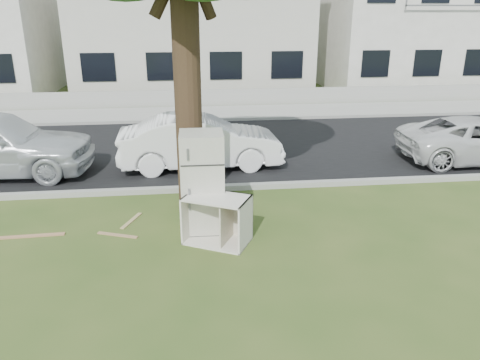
{
  "coord_description": "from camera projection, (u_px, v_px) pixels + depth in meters",
  "views": [
    {
      "loc": [
        -0.44,
        -7.58,
        3.9
      ],
      "look_at": [
        0.51,
        0.6,
        0.9
      ],
      "focal_mm": 35.0,
      "sensor_mm": 36.0,
      "label": 1
    }
  ],
  "objects": [
    {
      "name": "car_center",
      "position": [
        201.0,
        142.0,
        12.13
      ],
      "size": [
        4.25,
        1.62,
        1.38
      ],
      "primitive_type": "imported",
      "rotation": [
        0.0,
        0.0,
        1.61
      ],
      "color": "white",
      "rests_on": "ground"
    },
    {
      "name": "sidewalk",
      "position": [
        198.0,
        114.0,
        18.72
      ],
      "size": [
        120.0,
        2.8,
        0.01
      ],
      "primitive_type": "cube",
      "color": "gray",
      "rests_on": "ground"
    },
    {
      "name": "car_right",
      "position": [
        480.0,
        140.0,
        12.66
      ],
      "size": [
        4.38,
        2.16,
        1.2
      ],
      "primitive_type": "imported",
      "rotation": [
        0.0,
        0.0,
        1.53
      ],
      "color": "silver",
      "rests_on": "ground"
    },
    {
      "name": "kerb_far",
      "position": [
        199.0,
        122.0,
        17.37
      ],
      "size": [
        120.0,
        0.18,
        0.12
      ],
      "primitive_type": "cube",
      "color": "gray",
      "rests_on": "ground"
    },
    {
      "name": "plank_c",
      "position": [
        131.0,
        221.0,
        9.18
      ],
      "size": [
        0.36,
        0.73,
        0.02
      ],
      "primitive_type": "cube",
      "rotation": [
        0.0,
        0.0,
        1.18
      ],
      "color": "tan",
      "rests_on": "ground"
    },
    {
      "name": "ground",
      "position": [
        216.0,
        239.0,
        8.46
      ],
      "size": [
        120.0,
        120.0,
        0.0
      ],
      "primitive_type": "plane",
      "color": "#324A1A"
    },
    {
      "name": "kerb_near",
      "position": [
        209.0,
        191.0,
        10.74
      ],
      "size": [
        120.0,
        0.18,
        0.12
      ],
      "primitive_type": "cube",
      "color": "gray",
      "rests_on": "ground"
    },
    {
      "name": "fridge",
      "position": [
        203.0,
        183.0,
        8.53
      ],
      "size": [
        0.79,
        0.73,
        1.88
      ],
      "primitive_type": "cube",
      "rotation": [
        0.0,
        0.0,
        -0.02
      ],
      "color": "silver",
      "rests_on": "ground"
    },
    {
      "name": "cabinet",
      "position": [
        217.0,
        220.0,
        8.23
      ],
      "size": [
        1.29,
        1.11,
        0.86
      ],
      "primitive_type": "cube",
      "rotation": [
        0.0,
        0.0,
        -0.48
      ],
      "color": "white",
      "rests_on": "ground"
    },
    {
      "name": "townhouse_right",
      "position": [
        417.0,
        20.0,
        24.92
      ],
      "size": [
        10.2,
        8.16,
        6.84
      ],
      "color": "silver",
      "rests_on": "ground"
    },
    {
      "name": "plank_b",
      "position": [
        117.0,
        235.0,
        8.6
      ],
      "size": [
        0.77,
        0.36,
        0.02
      ],
      "primitive_type": "cube",
      "rotation": [
        0.0,
        0.0,
        -0.37
      ],
      "color": "#9E7952",
      "rests_on": "ground"
    },
    {
      "name": "townhouse_center",
      "position": [
        191.0,
        14.0,
        23.52
      ],
      "size": [
        11.22,
        8.16,
        7.44
      ],
      "color": "beige",
      "rests_on": "ground"
    },
    {
      "name": "low_wall",
      "position": [
        196.0,
        98.0,
        20.1
      ],
      "size": [
        120.0,
        0.15,
        0.7
      ],
      "primitive_type": "cube",
      "color": "gray",
      "rests_on": "ground"
    },
    {
      "name": "road",
      "position": [
        203.0,
        148.0,
        14.06
      ],
      "size": [
        120.0,
        7.0,
        0.01
      ],
      "primitive_type": "cube",
      "color": "black",
      "rests_on": "ground"
    },
    {
      "name": "plank_a",
      "position": [
        30.0,
        236.0,
        8.55
      ],
      "size": [
        1.21,
        0.15,
        0.02
      ],
      "primitive_type": "cube",
      "rotation": [
        0.0,
        0.0,
        0.04
      ],
      "color": "#A0724D",
      "rests_on": "ground"
    }
  ]
}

